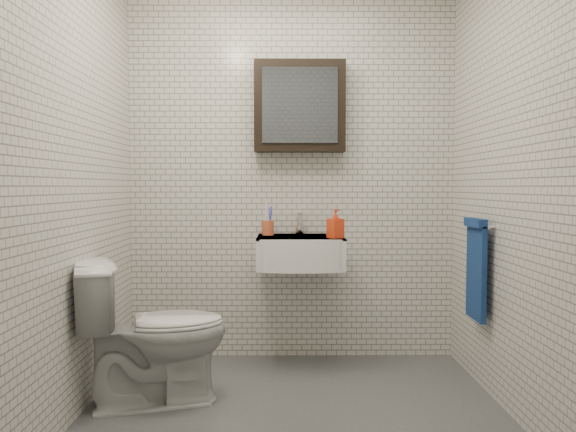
{
  "coord_description": "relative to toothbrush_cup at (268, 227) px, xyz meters",
  "views": [
    {
      "loc": [
        -0.05,
        -2.82,
        1.17
      ],
      "look_at": [
        -0.03,
        0.45,
        1.0
      ],
      "focal_mm": 35.0,
      "sensor_mm": 36.0,
      "label": 1
    }
  ],
  "objects": [
    {
      "name": "ground",
      "position": [
        0.16,
        -0.87,
        -0.9
      ],
      "size": [
        2.2,
        2.0,
        0.01
      ],
      "primitive_type": "cube",
      "color": "#46484D",
      "rests_on": "ground"
    },
    {
      "name": "room_shell",
      "position": [
        0.16,
        -0.87,
        0.56
      ],
      "size": [
        2.22,
        2.02,
        2.51
      ],
      "color": "silver",
      "rests_on": "ground"
    },
    {
      "name": "washbasin",
      "position": [
        0.21,
        -0.13,
        -0.15
      ],
      "size": [
        0.55,
        0.5,
        0.2
      ],
      "color": "white",
      "rests_on": "room_shell"
    },
    {
      "name": "faucet",
      "position": [
        0.21,
        0.06,
        0.01
      ],
      "size": [
        0.06,
        0.2,
        0.15
      ],
      "color": "silver",
      "rests_on": "washbasin"
    },
    {
      "name": "mirror_cabinet",
      "position": [
        0.21,
        0.06,
        0.8
      ],
      "size": [
        0.6,
        0.15,
        0.6
      ],
      "color": "black",
      "rests_on": "room_shell"
    },
    {
      "name": "towel_rail",
      "position": [
        1.2,
        -0.52,
        -0.18
      ],
      "size": [
        0.09,
        0.3,
        0.58
      ],
      "color": "silver",
      "rests_on": "room_shell"
    },
    {
      "name": "toothbrush_cup",
      "position": [
        0.0,
        0.0,
        0.0
      ],
      "size": [
        0.09,
        0.09,
        0.21
      ],
      "rotation": [
        0.0,
        0.0,
        0.18
      ],
      "color": "#D15A34",
      "rests_on": "washbasin"
    },
    {
      "name": "soap_bottle",
      "position": [
        0.43,
        -0.23,
        0.04
      ],
      "size": [
        0.11,
        0.11,
        0.18
      ],
      "primitive_type": "imported",
      "rotation": [
        0.0,
        0.0,
        0.55
      ],
      "color": "orange",
      "rests_on": "washbasin"
    },
    {
      "name": "toilet",
      "position": [
        -0.59,
        -0.71,
        -0.51
      ],
      "size": [
        0.86,
        0.63,
        0.78
      ],
      "primitive_type": "imported",
      "rotation": [
        0.0,
        0.0,
        1.85
      ],
      "color": "silver",
      "rests_on": "ground"
    }
  ]
}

